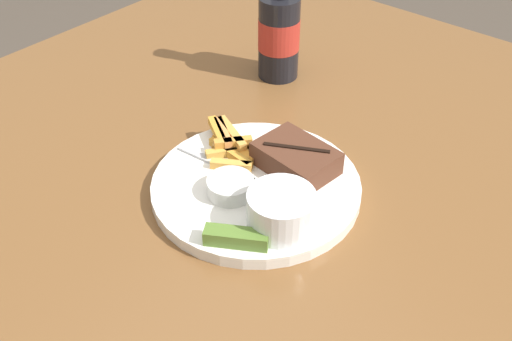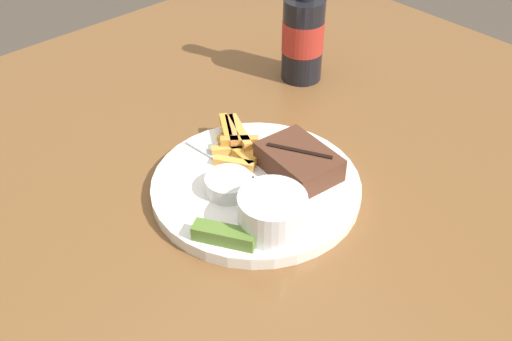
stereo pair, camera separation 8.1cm
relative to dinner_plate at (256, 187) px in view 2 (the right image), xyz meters
The scene contains 9 objects.
dining_table 0.08m from the dinner_plate, ahead, with size 1.24×1.34×0.75m.
dinner_plate is the anchor object (origin of this frame).
steak_portion 0.07m from the dinner_plate, 69.05° to the left, with size 0.12×0.09×0.04m.
fries_pile 0.08m from the dinner_plate, 157.20° to the left, with size 0.12×0.09×0.02m.
coleslaw_cup 0.10m from the dinner_plate, 29.95° to the right, with size 0.09×0.09×0.05m.
dipping_sauce_cup 0.05m from the dinner_plate, 105.55° to the right, with size 0.06×0.06×0.02m.
pickle_spear 0.12m from the dinner_plate, 61.46° to the right, with size 0.08×0.06×0.02m.
fork_utensil 0.08m from the dinner_plate, behind, with size 0.13×0.02×0.00m.
beer_bottle 0.33m from the dinner_plate, 123.12° to the left, with size 0.07×0.07×0.24m.
Camera 2 is at (0.46, -0.43, 1.29)m, focal length 42.00 mm.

